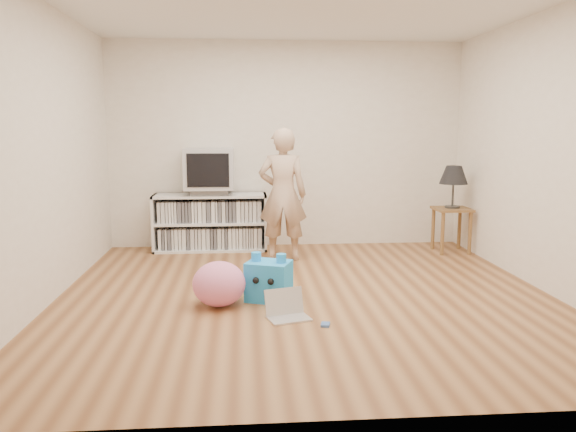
# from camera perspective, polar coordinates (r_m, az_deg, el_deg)

# --- Properties ---
(ground) EXTENTS (4.50, 4.50, 0.00)m
(ground) POSITION_cam_1_polar(r_m,az_deg,el_deg) (5.22, 1.76, -7.98)
(ground) COLOR brown
(ground) RESTS_ON ground
(walls) EXTENTS (4.52, 4.52, 2.60)m
(walls) POSITION_cam_1_polar(r_m,az_deg,el_deg) (5.00, 1.83, 6.42)
(walls) COLOR silver
(walls) RESTS_ON ground
(media_unit) EXTENTS (1.40, 0.45, 0.70)m
(media_unit) POSITION_cam_1_polar(r_m,az_deg,el_deg) (7.11, -7.88, -0.60)
(media_unit) COLOR white
(media_unit) RESTS_ON ground
(dvd_deck) EXTENTS (0.45, 0.35, 0.07)m
(dvd_deck) POSITION_cam_1_polar(r_m,az_deg,el_deg) (7.04, -7.95, 2.47)
(dvd_deck) COLOR gray
(dvd_deck) RESTS_ON media_unit
(crt_tv) EXTENTS (0.60, 0.53, 0.50)m
(crt_tv) POSITION_cam_1_polar(r_m,az_deg,el_deg) (7.01, -8.00, 4.78)
(crt_tv) COLOR #ACACB1
(crt_tv) RESTS_ON dvd_deck
(side_table) EXTENTS (0.42, 0.42, 0.55)m
(side_table) POSITION_cam_1_polar(r_m,az_deg,el_deg) (7.17, 16.29, -0.26)
(side_table) COLOR brown
(side_table) RESTS_ON ground
(table_lamp) EXTENTS (0.34, 0.34, 0.52)m
(table_lamp) POSITION_cam_1_polar(r_m,az_deg,el_deg) (7.11, 16.48, 3.92)
(table_lamp) COLOR #333333
(table_lamp) RESTS_ON side_table
(person) EXTENTS (0.59, 0.42, 1.52)m
(person) POSITION_cam_1_polar(r_m,az_deg,el_deg) (6.45, -0.54, 2.20)
(person) COLOR tan
(person) RESTS_ON ground
(laptop) EXTENTS (0.39, 0.34, 0.22)m
(laptop) POSITION_cam_1_polar(r_m,az_deg,el_deg) (4.60, -0.16, -9.53)
(laptop) COLOR silver
(laptop) RESTS_ON ground
(playing_cards) EXTENTS (0.08, 0.10, 0.02)m
(playing_cards) POSITION_cam_1_polar(r_m,az_deg,el_deg) (4.44, 3.82, -10.94)
(playing_cards) COLOR #4267B0
(playing_cards) RESTS_ON ground
(plush_blue) EXTENTS (0.45, 0.40, 0.43)m
(plush_blue) POSITION_cam_1_polar(r_m,az_deg,el_deg) (5.01, -1.97, -6.53)
(plush_blue) COLOR #1F9BFF
(plush_blue) RESTS_ON ground
(plush_pink) EXTENTS (0.60, 0.60, 0.39)m
(plush_pink) POSITION_cam_1_polar(r_m,az_deg,el_deg) (4.89, -7.02, -6.86)
(plush_pink) COLOR pink
(plush_pink) RESTS_ON ground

